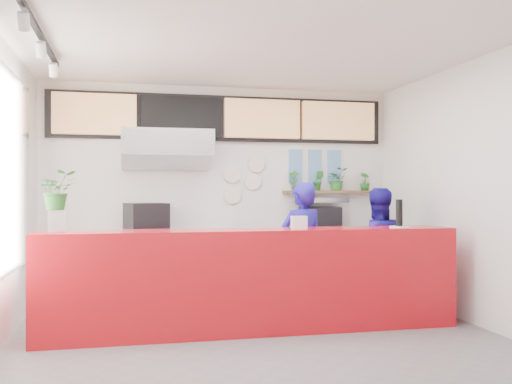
{
  "coord_description": "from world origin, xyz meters",
  "views": [
    {
      "loc": [
        -1.32,
        -5.58,
        1.51
      ],
      "look_at": [
        0.1,
        0.7,
        1.5
      ],
      "focal_mm": 40.0,
      "sensor_mm": 36.0,
      "label": 1
    }
  ],
  "objects_px": {
    "staff_right": "(377,250)",
    "staff_center": "(302,249)",
    "service_counter": "(253,280)",
    "espresso_machine": "(320,220)",
    "panini_oven": "(146,220)",
    "pepper_mill": "(399,213)"
  },
  "relations": [
    {
      "from": "panini_oven",
      "to": "espresso_machine",
      "type": "xyz_separation_m",
      "value": [
        2.46,
        0.0,
        -0.03
      ]
    },
    {
      "from": "staff_center",
      "to": "panini_oven",
      "type": "bearing_deg",
      "value": -50.31
    },
    {
      "from": "staff_center",
      "to": "staff_right",
      "type": "relative_size",
      "value": 1.04
    },
    {
      "from": "panini_oven",
      "to": "pepper_mill",
      "type": "distance_m",
      "value": 3.33
    },
    {
      "from": "staff_center",
      "to": "espresso_machine",
      "type": "bearing_deg",
      "value": -134.84
    },
    {
      "from": "espresso_machine",
      "to": "staff_right",
      "type": "relative_size",
      "value": 0.39
    },
    {
      "from": "panini_oven",
      "to": "espresso_machine",
      "type": "height_order",
      "value": "panini_oven"
    },
    {
      "from": "service_counter",
      "to": "espresso_machine",
      "type": "bearing_deg",
      "value": 52.48
    },
    {
      "from": "staff_center",
      "to": "pepper_mill",
      "type": "relative_size",
      "value": 5.37
    },
    {
      "from": "staff_center",
      "to": "staff_right",
      "type": "bearing_deg",
      "value": 165.13
    },
    {
      "from": "panini_oven",
      "to": "pepper_mill",
      "type": "height_order",
      "value": "pepper_mill"
    },
    {
      "from": "service_counter",
      "to": "staff_right",
      "type": "height_order",
      "value": "staff_right"
    },
    {
      "from": "panini_oven",
      "to": "staff_right",
      "type": "height_order",
      "value": "staff_right"
    },
    {
      "from": "service_counter",
      "to": "staff_center",
      "type": "bearing_deg",
      "value": 38.95
    },
    {
      "from": "staff_center",
      "to": "pepper_mill",
      "type": "height_order",
      "value": "staff_center"
    },
    {
      "from": "service_counter",
      "to": "pepper_mill",
      "type": "relative_size",
      "value": 14.95
    },
    {
      "from": "service_counter",
      "to": "staff_right",
      "type": "xyz_separation_m",
      "value": [
        1.73,
        0.62,
        0.22
      ]
    },
    {
      "from": "staff_right",
      "to": "staff_center",
      "type": "bearing_deg",
      "value": 11.02
    },
    {
      "from": "service_counter",
      "to": "staff_right",
      "type": "distance_m",
      "value": 1.85
    },
    {
      "from": "panini_oven",
      "to": "espresso_machine",
      "type": "distance_m",
      "value": 2.46
    },
    {
      "from": "espresso_machine",
      "to": "pepper_mill",
      "type": "xyz_separation_m",
      "value": [
        0.28,
        -1.89,
        0.17
      ]
    },
    {
      "from": "service_counter",
      "to": "panini_oven",
      "type": "xyz_separation_m",
      "value": [
        -1.08,
        1.8,
        0.58
      ]
    }
  ]
}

